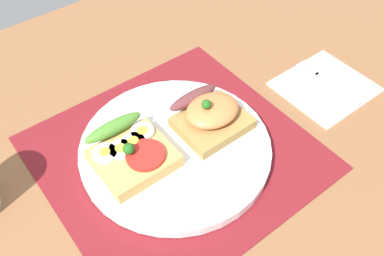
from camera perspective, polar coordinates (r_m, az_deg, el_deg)
The scene contains 7 objects.
ground_plane at distance 62.23cm, azimuth -2.19°, elevation -4.33°, with size 120.00×90.00×3.20cm, color brown.
placemat at distance 60.85cm, azimuth -2.24°, elevation -3.32°, with size 36.19×35.04×0.30cm, color maroon.
plate at distance 60.12cm, azimuth -2.27°, elevation -2.76°, with size 27.21×27.21×1.59cm, color white.
sandwich_egg_tomato at distance 57.19cm, azimuth -8.27°, elevation -3.32°, with size 10.01×10.44×4.28cm.
sandwich_salmon at distance 60.80cm, azimuth 2.46°, elevation 1.84°, with size 9.94×9.71×5.42cm.
napkin at distance 73.69cm, azimuth 17.59°, elevation 5.44°, with size 14.42×13.14×0.60cm, color white.
fork at distance 74.03cm, azimuth 17.76°, elevation 6.11°, with size 1.62×12.73×0.32cm.
Camera 1 is at (-21.28, -31.42, 47.71)cm, focal length 39.34 mm.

